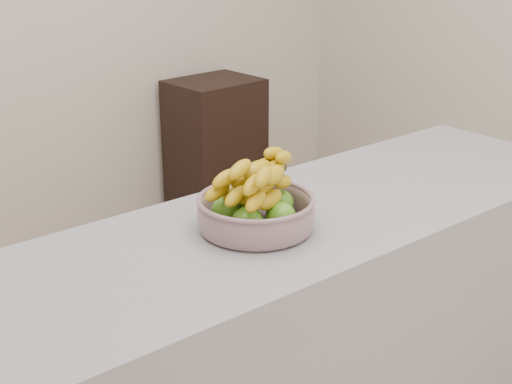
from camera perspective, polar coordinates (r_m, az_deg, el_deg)
counter at (r=2.10m, az=3.40°, el=-13.11°), size 2.00×0.60×0.90m
cabinet at (r=3.94m, az=-3.26°, el=3.05°), size 0.48×0.39×0.83m
fruit_bowl at (r=1.77m, az=0.03°, el=-1.26°), size 0.30×0.30×0.18m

